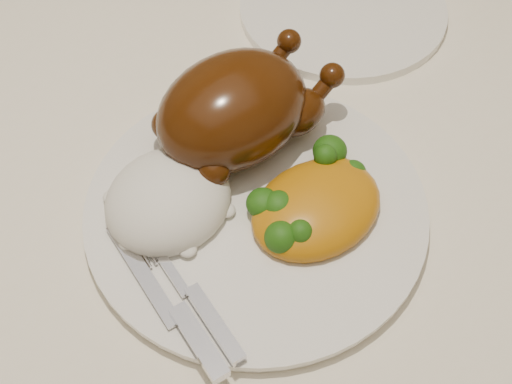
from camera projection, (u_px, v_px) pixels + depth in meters
dining_table at (94, 247)px, 0.71m from camera, size 1.60×0.90×0.76m
tablecloth at (79, 204)px, 0.66m from camera, size 1.73×1.03×0.18m
dinner_plate at (256, 210)px, 0.61m from camera, size 0.37×0.37×0.01m
side_plate at (343, 9)px, 0.77m from camera, size 0.26×0.26×0.01m
roast_chicken at (237, 108)px, 0.61m from camera, size 0.17×0.11×0.09m
rice_mound at (168, 200)px, 0.59m from camera, size 0.13×0.12×0.06m
mac_and_cheese at (316, 204)px, 0.59m from camera, size 0.12×0.10×0.05m
cutlery at (188, 311)px, 0.54m from camera, size 0.04×0.16×0.01m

